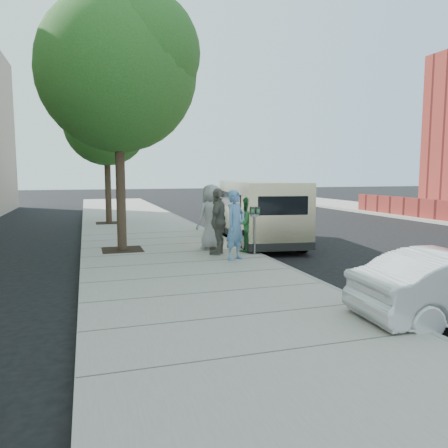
{
  "coord_description": "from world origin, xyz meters",
  "views": [
    {
      "loc": [
        -3.31,
        -10.99,
        2.45
      ],
      "look_at": [
        0.22,
        0.13,
        1.1
      ],
      "focal_mm": 35.0,
      "sensor_mm": 36.0,
      "label": 1
    }
  ],
  "objects": [
    {
      "name": "ground",
      "position": [
        0.0,
        0.0,
        0.0
      ],
      "size": [
        120.0,
        120.0,
        0.0
      ],
      "primitive_type": "plane",
      "color": "black",
      "rests_on": "ground"
    },
    {
      "name": "sidewalk",
      "position": [
        -1.0,
        0.0,
        0.07
      ],
      "size": [
        5.0,
        60.0,
        0.15
      ],
      "primitive_type": "cube",
      "color": "gray",
      "rests_on": "ground"
    },
    {
      "name": "curb_face",
      "position": [
        1.44,
        0.0,
        0.07
      ],
      "size": [
        0.12,
        60.0,
        0.16
      ],
      "primitive_type": "cube",
      "color": "gray",
      "rests_on": "ground"
    },
    {
      "name": "tree_near",
      "position": [
        -2.25,
        2.4,
        5.55
      ],
      "size": [
        4.62,
        4.6,
        7.53
      ],
      "color": "black",
      "rests_on": "sidewalk"
    },
    {
      "name": "tree_far",
      "position": [
        -2.25,
        10.0,
        4.88
      ],
      "size": [
        3.92,
        3.8,
        6.49
      ],
      "color": "black",
      "rests_on": "sidewalk"
    },
    {
      "name": "parking_meter",
      "position": [
        1.25,
        0.47,
        1.14
      ],
      "size": [
        0.28,
        0.1,
        1.36
      ],
      "rotation": [
        0.0,
        0.0,
        -0.03
      ],
      "color": "gray",
      "rests_on": "sidewalk"
    },
    {
      "name": "van",
      "position": [
        2.48,
        3.16,
        1.15
      ],
      "size": [
        2.7,
        6.08,
        2.18
      ],
      "rotation": [
        0.0,
        0.0,
        -0.14
      ],
      "color": "beige",
      "rests_on": "ground"
    },
    {
      "name": "person_officer",
      "position": [
        0.48,
        -0.07,
        1.08
      ],
      "size": [
        0.82,
        0.75,
        1.87
      ],
      "primitive_type": "imported",
      "rotation": [
        0.0,
        0.0,
        0.6
      ],
      "color": "#5787B9",
      "rests_on": "sidewalk"
    },
    {
      "name": "person_green_shirt",
      "position": [
        1.19,
        0.99,
        0.96
      ],
      "size": [
        0.9,
        0.76,
        1.62
      ],
      "primitive_type": "imported",
      "rotation": [
        0.0,
        0.0,
        3.35
      ],
      "color": "#2C8745",
      "rests_on": "sidewalk"
    },
    {
      "name": "person_gray_shirt",
      "position": [
        0.33,
        1.73,
        1.14
      ],
      "size": [
        1.12,
        0.92,
        1.98
      ],
      "primitive_type": "imported",
      "rotation": [
        0.0,
        0.0,
        3.49
      ],
      "color": "#A6A6A8",
      "rests_on": "sidewalk"
    },
    {
      "name": "person_striped_polo",
      "position": [
        0.28,
        0.83,
        1.1
      ],
      "size": [
        1.0,
        1.18,
        1.89
      ],
      "primitive_type": "imported",
      "rotation": [
        0.0,
        0.0,
        4.13
      ],
      "color": "slate",
      "rests_on": "sidewalk"
    }
  ]
}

